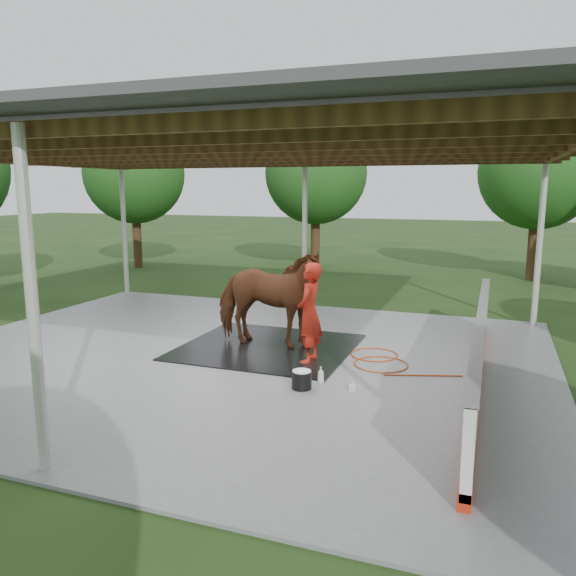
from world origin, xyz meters
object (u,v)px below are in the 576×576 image
(handler, at_px, (309,313))
(wash_bucket, at_px, (302,379))
(horse, at_px, (267,298))
(dasher_board, at_px, (479,352))

(handler, height_order, wash_bucket, handler)
(horse, relative_size, wash_bucket, 7.22)
(handler, bearing_deg, wash_bucket, 12.82)
(dasher_board, height_order, handler, handler)
(horse, bearing_deg, wash_bucket, -145.70)
(dasher_board, distance_m, wash_bucket, 2.95)
(dasher_board, relative_size, horse, 3.42)
(handler, bearing_deg, dasher_board, 86.79)
(dasher_board, height_order, horse, horse)
(handler, bearing_deg, horse, -120.18)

